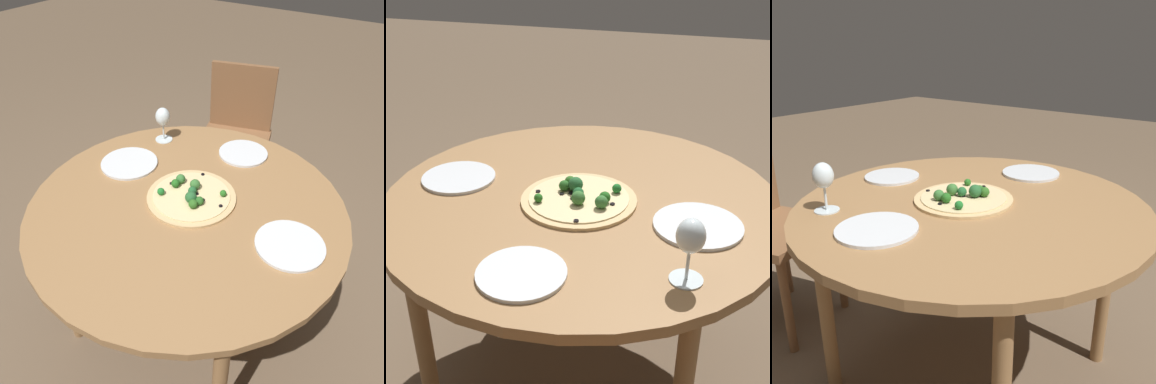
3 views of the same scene
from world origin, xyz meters
TOP-DOWN VIEW (x-y plane):
  - ground_plane at (0.00, 0.00)m, footprint 12.00×12.00m
  - dining_table at (0.00, 0.00)m, footprint 1.18×1.18m
  - chair at (0.92, 0.25)m, footprint 0.49×0.49m
  - pizza at (0.03, -0.00)m, footprint 0.34×0.34m
  - wine_glass at (0.33, 0.34)m, footprint 0.08×0.08m
  - plate_near at (0.41, -0.03)m, footprint 0.21×0.21m
  - plate_far at (0.08, 0.35)m, footprint 0.24×0.24m
  - plate_side at (-0.00, -0.40)m, footprint 0.23×0.23m

SIDE VIEW (x-z plane):
  - ground_plane at x=0.00m, z-range 0.00..0.00m
  - chair at x=0.92m, z-range 0.05..0.91m
  - dining_table at x=0.00m, z-range 0.29..0.99m
  - plate_near at x=0.41m, z-range 0.71..0.72m
  - plate_far at x=0.08m, z-range 0.71..0.72m
  - plate_side at x=0.00m, z-range 0.71..0.72m
  - pizza at x=0.03m, z-range 0.69..0.75m
  - wine_glass at x=0.33m, z-range 0.74..0.90m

